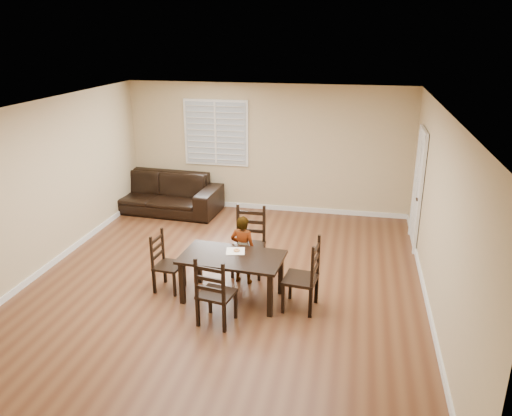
# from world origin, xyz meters

# --- Properties ---
(ground) EXTENTS (7.00, 7.00, 0.00)m
(ground) POSITION_xyz_m (0.00, 0.00, 0.00)
(ground) COLOR brown
(ground) RESTS_ON ground
(room) EXTENTS (6.04, 7.04, 2.72)m
(room) POSITION_xyz_m (0.04, 0.18, 1.81)
(room) COLOR tan
(room) RESTS_ON ground
(dining_table) EXTENTS (1.50, 0.91, 0.68)m
(dining_table) POSITION_xyz_m (0.22, -0.40, 0.59)
(dining_table) COLOR black
(dining_table) RESTS_ON ground
(chair_near) EXTENTS (0.50, 0.46, 1.10)m
(chair_near) POSITION_xyz_m (0.27, 0.54, 0.50)
(chair_near) COLOR black
(chair_near) RESTS_ON ground
(chair_far) EXTENTS (0.51, 0.49, 0.99)m
(chair_far) POSITION_xyz_m (0.15, -1.18, 0.45)
(chair_far) COLOR black
(chair_far) RESTS_ON ground
(chair_left) EXTENTS (0.41, 0.44, 0.91)m
(chair_left) POSITION_xyz_m (-0.89, -0.33, 0.41)
(chair_left) COLOR black
(chair_left) RESTS_ON ground
(chair_right) EXTENTS (0.49, 0.52, 1.06)m
(chair_right) POSITION_xyz_m (1.34, -0.49, 0.48)
(chair_right) COLOR black
(chair_right) RESTS_ON ground
(child) EXTENTS (0.43, 0.32, 1.09)m
(child) POSITION_xyz_m (0.25, 0.12, 0.55)
(child) COLOR gray
(child) RESTS_ON ground
(napkin) EXTENTS (0.32, 0.32, 0.00)m
(napkin) POSITION_xyz_m (0.23, -0.24, 0.68)
(napkin) COLOR white
(napkin) RESTS_ON dining_table
(donut) EXTENTS (0.10, 0.10, 0.03)m
(donut) POSITION_xyz_m (0.25, -0.24, 0.70)
(donut) COLOR #CE894A
(donut) RESTS_ON napkin
(sofa) EXTENTS (2.83, 1.26, 0.81)m
(sofa) POSITION_xyz_m (-2.34, 2.94, 0.40)
(sofa) COLOR black
(sofa) RESTS_ON ground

